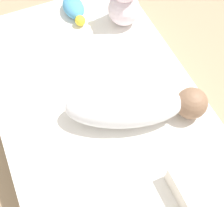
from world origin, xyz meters
TOP-DOWN VIEW (x-y plane):
  - ground_plane at (0.00, 0.00)m, footprint 12.00×12.00m
  - bed_mattress at (0.00, 0.00)m, footprint 1.38×0.83m
  - swaddled_baby at (0.10, 0.10)m, footprint 0.33×0.56m
  - bunny_plush at (-0.40, 0.29)m, footprint 0.15×0.15m
  - turtle_plush at (-0.55, 0.09)m, footprint 0.20×0.10m

SIDE VIEW (x-z plane):
  - ground_plane at x=0.00m, z-range 0.00..0.00m
  - bed_mattress at x=0.00m, z-range 0.00..0.20m
  - turtle_plush at x=-0.55m, z-range 0.20..0.28m
  - swaddled_baby at x=0.10m, z-range 0.20..0.36m
  - bunny_plush at x=-0.40m, z-range 0.17..0.47m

